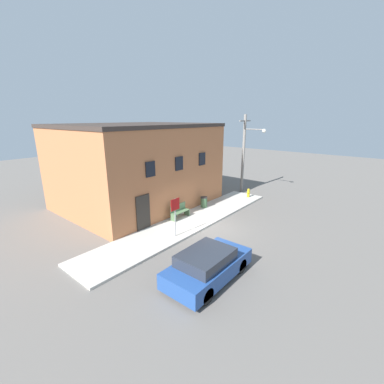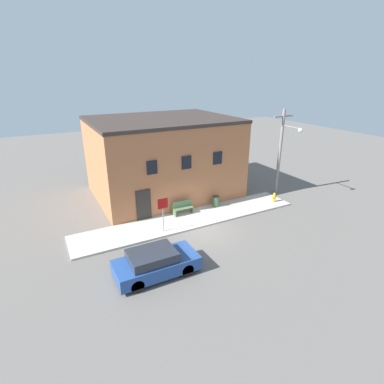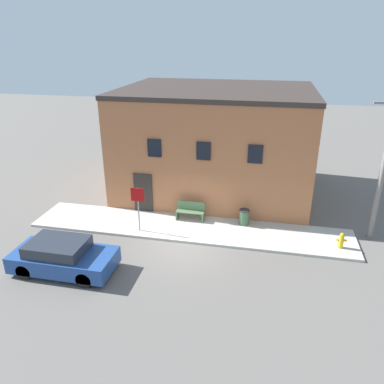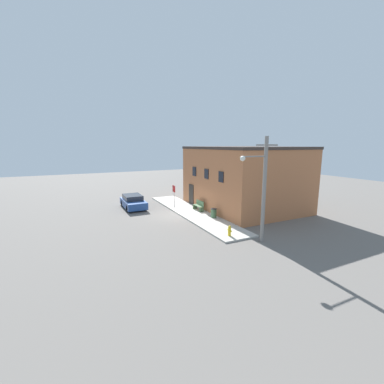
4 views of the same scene
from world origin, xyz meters
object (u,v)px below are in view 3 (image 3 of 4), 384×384
at_px(fire_hydrant, 341,240).
at_px(parked_car, 63,257).
at_px(trash_bin, 244,217).
at_px(stop_sign, 138,201).
at_px(bench, 190,211).

height_order(fire_hydrant, parked_car, parked_car).
bearing_deg(trash_bin, stop_sign, -160.98).
bearing_deg(parked_car, bench, 52.16).
xyz_separation_m(bench, parked_car, (-4.10, -5.27, 0.08)).
height_order(stop_sign, trash_bin, stop_sign).
bearing_deg(trash_bin, parked_car, -142.07).
height_order(fire_hydrant, stop_sign, stop_sign).
xyz_separation_m(bench, trash_bin, (2.71, 0.03, -0.05)).
height_order(fire_hydrant, trash_bin, trash_bin).
relative_size(fire_hydrant, trash_bin, 0.92).
height_order(trash_bin, parked_car, parked_car).
distance_m(stop_sign, trash_bin, 5.27).
xyz_separation_m(fire_hydrant, trash_bin, (-4.38, 1.36, 0.03)).
xyz_separation_m(trash_bin, parked_car, (-6.81, -5.31, 0.13)).
distance_m(fire_hydrant, parked_car, 11.87).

